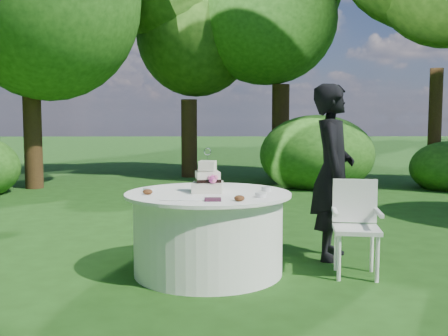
% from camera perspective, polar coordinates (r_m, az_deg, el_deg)
% --- Properties ---
extents(ground, '(80.00, 80.00, 0.00)m').
position_cam_1_polar(ground, '(5.09, -1.72, -11.28)').
color(ground, '#1A3C10').
rests_on(ground, ground).
extents(napkins, '(0.14, 0.14, 0.02)m').
position_cam_1_polar(napkins, '(4.44, -1.23, -3.44)').
color(napkins, '#411C30').
rests_on(napkins, table).
extents(feather_plume, '(0.48, 0.07, 0.01)m').
position_cam_1_polar(feather_plume, '(4.44, -4.08, -3.48)').
color(feather_plume, white).
rests_on(feather_plume, table).
extents(guest, '(0.59, 0.75, 1.82)m').
position_cam_1_polar(guest, '(5.56, 11.75, -0.42)').
color(guest, black).
rests_on(guest, ground).
extents(table, '(1.56, 1.56, 0.77)m').
position_cam_1_polar(table, '(5.00, -1.73, -7.00)').
color(table, white).
rests_on(table, ground).
extents(cake, '(0.30, 0.31, 0.42)m').
position_cam_1_polar(cake, '(4.92, -1.78, -1.34)').
color(cake, beige).
rests_on(cake, table).
extents(chair, '(0.48, 0.47, 0.89)m').
position_cam_1_polar(chair, '(5.08, 14.14, -5.48)').
color(chair, silver).
rests_on(chair, ground).
extents(votives, '(1.23, 0.50, 0.04)m').
position_cam_1_polar(votives, '(4.87, 0.04, -2.52)').
color(votives, silver).
rests_on(votives, table).
extents(petal_cups, '(0.91, 0.50, 0.05)m').
position_cam_1_polar(petal_cups, '(4.60, -3.55, -2.93)').
color(petal_cups, '#562D16').
rests_on(petal_cups, table).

